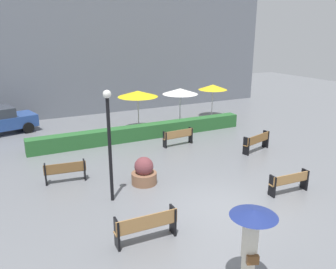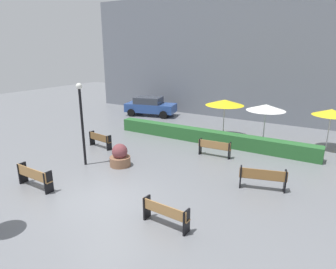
{
  "view_description": "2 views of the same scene",
  "coord_description": "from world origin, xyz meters",
  "px_view_note": "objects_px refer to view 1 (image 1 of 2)",
  "views": [
    {
      "loc": [
        -6.33,
        -8.59,
        5.81
      ],
      "look_at": [
        0.3,
        4.72,
        1.28
      ],
      "focal_mm": 36.32,
      "sensor_mm": 36.0,
      "label": 1
    },
    {
      "loc": [
        7.12,
        -7.21,
        5.46
      ],
      "look_at": [
        -0.07,
        4.77,
        1.35
      ],
      "focal_mm": 31.15,
      "sensor_mm": 36.0,
      "label": 2
    }
  ],
  "objects_px": {
    "bench_far_right": "(257,141)",
    "bench_far_left": "(65,170)",
    "bench_back_row": "(178,136)",
    "pedestrian_with_umbrella": "(251,235)",
    "lamp_post": "(109,135)",
    "patio_umbrella_yellow": "(138,94)",
    "patio_umbrella_yellow_far": "(213,87)",
    "bench_near_left": "(146,225)",
    "patio_umbrella_white": "(180,91)",
    "bench_near_right": "(290,181)",
    "planter_pot": "(144,172)"
  },
  "relations": [
    {
      "from": "bench_back_row",
      "to": "patio_umbrella_yellow",
      "type": "bearing_deg",
      "value": 103.45
    },
    {
      "from": "bench_back_row",
      "to": "bench_near_right",
      "type": "xyz_separation_m",
      "value": [
        1.09,
        -6.73,
        -0.04
      ]
    },
    {
      "from": "patio_umbrella_white",
      "to": "lamp_post",
      "type": "bearing_deg",
      "value": -132.32
    },
    {
      "from": "bench_far_left",
      "to": "lamp_post",
      "type": "bearing_deg",
      "value": -62.2
    },
    {
      "from": "bench_far_right",
      "to": "bench_near_left",
      "type": "bearing_deg",
      "value": -149.9
    },
    {
      "from": "bench_near_right",
      "to": "pedestrian_with_umbrella",
      "type": "distance_m",
      "value": 5.56
    },
    {
      "from": "bench_far_left",
      "to": "patio_umbrella_yellow",
      "type": "distance_m",
      "value": 7.91
    },
    {
      "from": "bench_near_right",
      "to": "planter_pot",
      "type": "distance_m",
      "value": 5.53
    },
    {
      "from": "patio_umbrella_yellow",
      "to": "patio_umbrella_yellow_far",
      "type": "relative_size",
      "value": 1.06
    },
    {
      "from": "bench_far_right",
      "to": "bench_near_right",
      "type": "bearing_deg",
      "value": -115.84
    },
    {
      "from": "bench_back_row",
      "to": "pedestrian_with_umbrella",
      "type": "bearing_deg",
      "value": -109.03
    },
    {
      "from": "lamp_post",
      "to": "patio_umbrella_white",
      "type": "height_order",
      "value": "lamp_post"
    },
    {
      "from": "planter_pot",
      "to": "lamp_post",
      "type": "xyz_separation_m",
      "value": [
        -1.56,
        -0.77,
        1.97
      ]
    },
    {
      "from": "bench_far_left",
      "to": "patio_umbrella_white",
      "type": "xyz_separation_m",
      "value": [
        7.96,
        5.13,
        1.78
      ]
    },
    {
      "from": "pedestrian_with_umbrella",
      "to": "bench_far_right",
      "type": "bearing_deg",
      "value": 48.33
    },
    {
      "from": "patio_umbrella_yellow",
      "to": "patio_umbrella_white",
      "type": "xyz_separation_m",
      "value": [
        2.61,
        -0.43,
        0.02
      ]
    },
    {
      "from": "bench_near_left",
      "to": "planter_pot",
      "type": "xyz_separation_m",
      "value": [
        1.44,
        3.64,
        -0.06
      ]
    },
    {
      "from": "bench_far_left",
      "to": "planter_pot",
      "type": "height_order",
      "value": "planter_pot"
    },
    {
      "from": "bench_back_row",
      "to": "lamp_post",
      "type": "relative_size",
      "value": 0.44
    },
    {
      "from": "bench_far_right",
      "to": "lamp_post",
      "type": "height_order",
      "value": "lamp_post"
    },
    {
      "from": "bench_back_row",
      "to": "patio_umbrella_yellow_far",
      "type": "height_order",
      "value": "patio_umbrella_yellow_far"
    },
    {
      "from": "bench_far_left",
      "to": "bench_far_right",
      "type": "bearing_deg",
      "value": -3.25
    },
    {
      "from": "bench_back_row",
      "to": "patio_umbrella_yellow",
      "type": "relative_size",
      "value": 0.71
    },
    {
      "from": "bench_back_row",
      "to": "patio_umbrella_white",
      "type": "relative_size",
      "value": 0.71
    },
    {
      "from": "bench_near_left",
      "to": "lamp_post",
      "type": "relative_size",
      "value": 0.46
    },
    {
      "from": "bench_far_right",
      "to": "lamp_post",
      "type": "bearing_deg",
      "value": -167.73
    },
    {
      "from": "bench_far_right",
      "to": "bench_far_left",
      "type": "bearing_deg",
      "value": 176.75
    },
    {
      "from": "pedestrian_with_umbrella",
      "to": "patio_umbrella_yellow_far",
      "type": "distance_m",
      "value": 16.55
    },
    {
      "from": "bench_near_right",
      "to": "patio_umbrella_yellow",
      "type": "relative_size",
      "value": 0.68
    },
    {
      "from": "patio_umbrella_white",
      "to": "patio_umbrella_yellow_far",
      "type": "bearing_deg",
      "value": 21.37
    },
    {
      "from": "pedestrian_with_umbrella",
      "to": "bench_near_right",
      "type": "bearing_deg",
      "value": 35.02
    },
    {
      "from": "bench_back_row",
      "to": "planter_pot",
      "type": "bearing_deg",
      "value": -134.03
    },
    {
      "from": "bench_back_row",
      "to": "patio_umbrella_white",
      "type": "height_order",
      "value": "patio_umbrella_white"
    },
    {
      "from": "lamp_post",
      "to": "patio_umbrella_white",
      "type": "bearing_deg",
      "value": 47.68
    },
    {
      "from": "bench_far_left",
      "to": "patio_umbrella_yellow",
      "type": "relative_size",
      "value": 0.67
    },
    {
      "from": "patio_umbrella_white",
      "to": "patio_umbrella_yellow_far",
      "type": "height_order",
      "value": "patio_umbrella_white"
    },
    {
      "from": "bench_near_left",
      "to": "patio_umbrella_yellow_far",
      "type": "distance_m",
      "value": 15.27
    },
    {
      "from": "patio_umbrella_yellow_far",
      "to": "bench_near_left",
      "type": "bearing_deg",
      "value": -130.52
    },
    {
      "from": "bench_near_right",
      "to": "bench_near_left",
      "type": "bearing_deg",
      "value": -175.65
    },
    {
      "from": "bench_near_right",
      "to": "bench_near_left",
      "type": "height_order",
      "value": "bench_near_left"
    },
    {
      "from": "bench_near_left",
      "to": "patio_umbrella_white",
      "type": "xyz_separation_m",
      "value": [
        6.63,
        10.28,
        1.75
      ]
    },
    {
      "from": "bench_near_right",
      "to": "patio_umbrella_white",
      "type": "relative_size",
      "value": 0.68
    },
    {
      "from": "bench_back_row",
      "to": "planter_pot",
      "type": "height_order",
      "value": "planter_pot"
    },
    {
      "from": "bench_near_left",
      "to": "patio_umbrella_yellow",
      "type": "xyz_separation_m",
      "value": [
        4.03,
        10.71,
        1.74
      ]
    },
    {
      "from": "bench_back_row",
      "to": "planter_pot",
      "type": "xyz_separation_m",
      "value": [
        -3.43,
        -3.55,
        -0.05
      ]
    },
    {
      "from": "bench_far_left",
      "to": "patio_umbrella_white",
      "type": "relative_size",
      "value": 0.67
    },
    {
      "from": "patio_umbrella_yellow",
      "to": "planter_pot",
      "type": "bearing_deg",
      "value": -110.09
    },
    {
      "from": "bench_near_left",
      "to": "patio_umbrella_yellow_far",
      "type": "bearing_deg",
      "value": 49.48
    },
    {
      "from": "lamp_post",
      "to": "patio_umbrella_yellow",
      "type": "xyz_separation_m",
      "value": [
        4.14,
        7.85,
        -0.17
      ]
    },
    {
      "from": "pedestrian_with_umbrella",
      "to": "patio_umbrella_yellow",
      "type": "relative_size",
      "value": 0.84
    }
  ]
}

